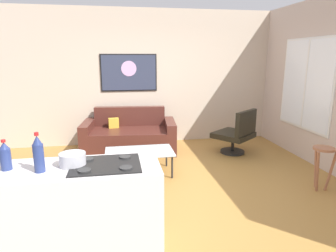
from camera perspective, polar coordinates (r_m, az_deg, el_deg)
The scene contains 13 objects.
ground at distance 4.31m, azimuth 0.83°, elevation -12.20°, with size 6.40×6.40×0.04m, color #A37638.
back_wall at distance 6.30m, azimuth -3.31°, elevation 9.38°, with size 6.40×0.05×2.80m, color beige.
right_wall at distance 5.33m, azimuth 29.38°, elevation 6.96°, with size 0.05×6.40×2.80m, color beige.
couch at distance 5.86m, azimuth -7.52°, elevation -2.10°, with size 1.87×1.07×0.83m.
coffee_table at distance 4.67m, azimuth -5.60°, elevation -5.20°, with size 1.07×0.62×0.38m.
armchair at distance 5.75m, azimuth 13.31°, elevation -1.39°, with size 0.92×0.92×0.87m.
bar_stool at distance 4.60m, azimuth 27.95°, elevation -5.60°, with size 0.33×0.32×0.63m.
kitchen_counter at distance 2.87m, azimuth -17.02°, elevation -16.11°, with size 1.47×0.60×0.93m.
soda_bottle at distance 2.81m, azimuth -29.16°, elevation -5.18°, with size 0.09×0.09×0.26m.
soda_bottle_2 at distance 2.62m, azimuth -23.95°, elevation -5.05°, with size 0.09×0.09×0.34m.
mixing_bowl at distance 2.69m, azimuth -18.11°, elevation -6.25°, with size 0.23×0.23×0.11m.
wall_painting at distance 6.21m, azimuth -7.63°, elevation 10.28°, with size 1.16×0.03×0.76m.
window at distance 5.78m, azimuth 25.31°, elevation 7.36°, with size 0.03×1.43×1.61m.
Camera 1 is at (-0.73, -3.81, 1.84)m, focal length 31.24 mm.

